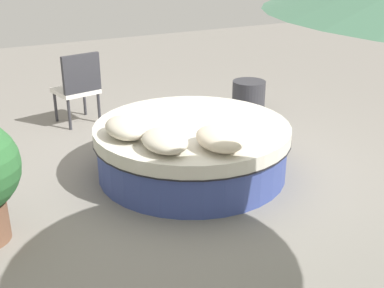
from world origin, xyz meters
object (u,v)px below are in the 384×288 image
throw_pillow_0 (126,128)px  patio_chair (78,84)px  throw_pillow_1 (165,141)px  throw_pillow_2 (220,139)px  side_table (249,98)px  round_bed (192,148)px

throw_pillow_0 → patio_chair: size_ratio=0.56×
throw_pillow_1 → patio_chair: size_ratio=0.56×
throw_pillow_0 → throw_pillow_2: 0.94m
throw_pillow_1 → side_table: bearing=129.8°
throw_pillow_2 → patio_chair: patio_chair is taller
patio_chair → side_table: 2.39m
throw_pillow_0 → throw_pillow_1: 0.51m
patio_chair → side_table: size_ratio=2.02×
round_bed → side_table: (-1.34, 1.64, -0.04)m
throw_pillow_0 → throw_pillow_1: throw_pillow_0 is taller
round_bed → side_table: size_ratio=4.26×
patio_chair → throw_pillow_0: bearing=-103.9°
round_bed → throw_pillow_1: bearing=-48.5°
patio_chair → side_table: (0.72, 2.25, -0.32)m
throw_pillow_0 → round_bed: bearing=90.0°
throw_pillow_0 → patio_chair: bearing=176.8°
throw_pillow_0 → side_table: (-1.34, 2.37, -0.40)m
side_table → throw_pillow_2: bearing=-40.4°
round_bed → patio_chair: patio_chair is taller
round_bed → throw_pillow_2: bearing=-6.9°
throw_pillow_1 → throw_pillow_2: 0.50m
throw_pillow_1 → throw_pillow_2: throw_pillow_2 is taller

